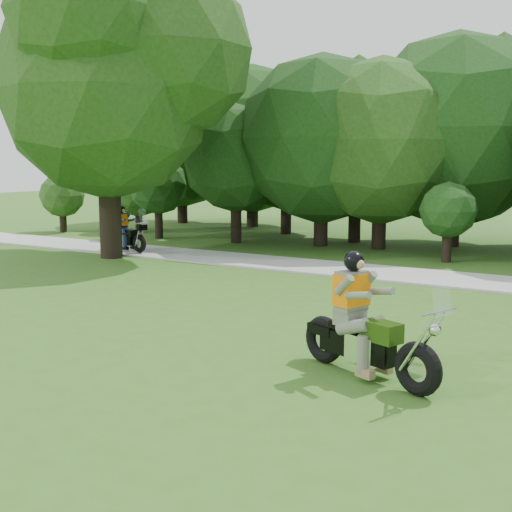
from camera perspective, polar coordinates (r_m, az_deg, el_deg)
The scene contains 6 objects.
ground at distance 9.41m, azimuth 6.97°, elevation -10.06°, with size 100.00×100.00×0.00m, color #385E1A.
walkway at distance 16.83m, azimuth 18.19°, elevation -2.10°, with size 60.00×2.20×0.06m, color #A8A8A3.
tree_line at distance 23.42m, azimuth 16.10°, elevation 9.67°, with size 39.22×11.68×7.43m.
big_tree_west at distance 20.82m, azimuth -12.62°, elevation 15.88°, with size 8.64×6.56×9.96m.
chopper_motorcycle at distance 9.07m, azimuth 9.36°, elevation -6.58°, with size 2.38×1.26×1.75m.
touring_motorcycle at distance 21.58m, azimuth -11.63°, elevation 1.89°, with size 1.93×0.82×1.48m.
Camera 1 is at (3.60, -8.17, 2.97)m, focal length 45.00 mm.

